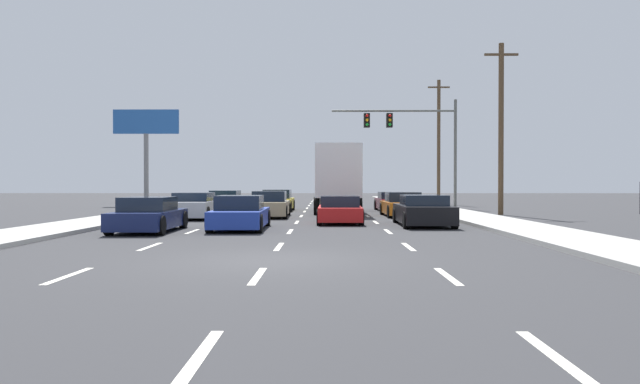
# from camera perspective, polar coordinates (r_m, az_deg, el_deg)

# --- Properties ---
(ground_plane) EXTENTS (140.00, 140.00, 0.00)m
(ground_plane) POSITION_cam_1_polar(r_m,az_deg,el_deg) (37.92, -1.37, -1.73)
(ground_plane) COLOR #333335
(sidewalk_right) EXTENTS (2.68, 80.00, 0.14)m
(sidewalk_right) POSITION_cam_1_polar(r_m,az_deg,el_deg) (33.66, 12.61, -1.94)
(sidewalk_right) COLOR #B2AFA8
(sidewalk_right) RESTS_ON ground_plane
(sidewalk_left) EXTENTS (2.68, 80.00, 0.14)m
(sidewalk_left) POSITION_cam_1_polar(r_m,az_deg,el_deg) (34.25, -15.65, -1.91)
(sidewalk_left) COLOR #B2AFA8
(sidewalk_left) RESTS_ON ground_plane
(lane_markings) EXTENTS (6.94, 57.00, 0.01)m
(lane_markings) POSITION_cam_1_polar(r_m,az_deg,el_deg) (33.21, -1.63, -2.07)
(lane_markings) COLOR silver
(lane_markings) RESTS_ON ground_plane
(car_green) EXTENTS (1.96, 4.43, 1.26)m
(car_green) POSITION_cam_1_polar(r_m,az_deg,el_deg) (37.01, -9.01, -0.90)
(car_green) COLOR #196B38
(car_green) RESTS_ON ground_plane
(car_silver) EXTENTS (1.98, 4.71, 1.24)m
(car_silver) POSITION_cam_1_polar(r_m,az_deg,el_deg) (29.12, -11.83, -1.34)
(car_silver) COLOR #B7BABF
(car_silver) RESTS_ON ground_plane
(car_navy) EXTENTS (1.91, 4.28, 1.20)m
(car_navy) POSITION_cam_1_polar(r_m,az_deg,el_deg) (21.51, -16.05, -2.18)
(car_navy) COLOR #141E4C
(car_navy) RESTS_ON ground_plane
(car_yellow) EXTENTS (1.97, 4.15, 1.30)m
(car_yellow) POSITION_cam_1_polar(r_m,az_deg,el_deg) (36.85, -4.09, -0.88)
(car_yellow) COLOR yellow
(car_yellow) RESTS_ON ground_plane
(car_tan) EXTENTS (1.97, 4.69, 1.30)m
(car_tan) POSITION_cam_1_polar(r_m,az_deg,el_deg) (29.89, -4.81, -1.28)
(car_tan) COLOR tan
(car_tan) RESTS_ON ground_plane
(car_blue) EXTENTS (1.96, 4.56, 1.24)m
(car_blue) POSITION_cam_1_polar(r_m,az_deg,el_deg) (21.91, -7.62, -2.11)
(car_blue) COLOR #1E389E
(car_blue) RESTS_ON ground_plane
(box_truck) EXTENTS (2.61, 9.30, 3.72)m
(box_truck) POSITION_cam_1_polar(r_m,az_deg,el_deg) (34.27, 1.62, 1.56)
(box_truck) COLOR white
(box_truck) RESTS_ON ground_plane
(car_red) EXTENTS (1.93, 4.12, 1.15)m
(car_red) POSITION_cam_1_polar(r_m,az_deg,el_deg) (25.21, 1.90, -1.75)
(car_red) COLOR red
(car_red) RESTS_ON ground_plane
(car_maroon) EXTENTS (1.92, 4.36, 1.16)m
(car_maroon) POSITION_cam_1_polar(r_m,az_deg,el_deg) (36.90, 6.90, -0.96)
(car_maroon) COLOR maroon
(car_maroon) RESTS_ON ground_plane
(car_orange) EXTENTS (1.98, 4.41, 1.24)m
(car_orange) POSITION_cam_1_polar(r_m,az_deg,el_deg) (30.69, 7.88, -1.28)
(car_orange) COLOR orange
(car_orange) RESTS_ON ground_plane
(car_black) EXTENTS (2.04, 4.69, 1.22)m
(car_black) POSITION_cam_1_polar(r_m,az_deg,el_deg) (24.01, 9.82, -1.84)
(car_black) COLOR black
(car_black) RESTS_ON ground_plane
(traffic_signal_mast) EXTENTS (8.53, 0.69, 7.41)m
(traffic_signal_mast) POSITION_cam_1_polar(r_m,az_deg,el_deg) (41.27, 8.16, 5.95)
(traffic_signal_mast) COLOR #595B56
(traffic_signal_mast) RESTS_ON ground_plane
(utility_pole_mid) EXTENTS (1.80, 0.28, 9.17)m
(utility_pole_mid) POSITION_cam_1_polar(r_m,az_deg,el_deg) (33.52, 16.91, 6.00)
(utility_pole_mid) COLOR brown
(utility_pole_mid) RESTS_ON ground_plane
(utility_pole_far) EXTENTS (1.80, 0.28, 10.26)m
(utility_pole_far) POSITION_cam_1_polar(r_m,az_deg,el_deg) (50.47, 11.27, 4.87)
(utility_pole_far) COLOR brown
(utility_pole_far) RESTS_ON ground_plane
(roadside_billboard) EXTENTS (5.07, 0.36, 7.41)m
(roadside_billboard) POSITION_cam_1_polar(r_m,az_deg,el_deg) (48.25, -16.28, 5.26)
(roadside_billboard) COLOR slate
(roadside_billboard) RESTS_ON ground_plane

